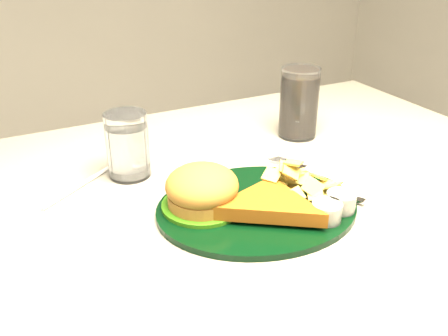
% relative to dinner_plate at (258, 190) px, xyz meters
% --- Properties ---
extents(dinner_plate, '(0.32, 0.28, 0.06)m').
position_rel_dinner_plate_xyz_m(dinner_plate, '(0.00, 0.00, 0.00)').
color(dinner_plate, black).
rests_on(dinner_plate, table).
extents(water_glass, '(0.07, 0.07, 0.11)m').
position_rel_dinner_plate_xyz_m(water_glass, '(-0.13, 0.19, 0.02)').
color(water_glass, silver).
rests_on(water_glass, table).
extents(cola_glass, '(0.08, 0.08, 0.13)m').
position_rel_dinner_plate_xyz_m(cola_glass, '(0.21, 0.20, 0.03)').
color(cola_glass, black).
rests_on(cola_glass, table).
extents(fork_napkin, '(0.20, 0.21, 0.01)m').
position_rel_dinner_plate_xyz_m(fork_napkin, '(0.11, 0.01, -0.03)').
color(fork_napkin, white).
rests_on(fork_napkin, table).
extents(ramekin, '(0.05, 0.05, 0.03)m').
position_rel_dinner_plate_xyz_m(ramekin, '(-0.32, 0.15, -0.02)').
color(ramekin, silver).
rests_on(ramekin, table).
extents(wrapped_straw, '(0.19, 0.16, 0.01)m').
position_rel_dinner_plate_xyz_m(wrapped_straw, '(-0.20, 0.19, -0.03)').
color(wrapped_straw, silver).
rests_on(wrapped_straw, table).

